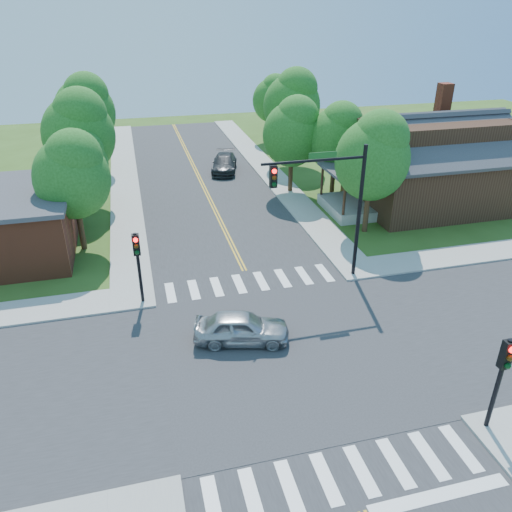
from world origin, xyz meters
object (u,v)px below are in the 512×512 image
object	(u,v)px
house_ne	(431,160)
signal_pole_nw	(137,256)
signal_mast_ne	(330,194)
car_dgrey	(224,164)
signal_pole_se	(503,369)
car_silver	(241,328)

from	to	relation	value
house_ne	signal_pole_nw	bearing A→B (deg)	-157.31
signal_mast_ne	car_dgrey	distance (m)	20.32
signal_pole_se	car_silver	xyz separation A→B (m)	(-7.17, 6.99, -1.96)
signal_pole_nw	car_dgrey	bearing A→B (deg)	68.04
signal_pole_nw	house_ne	bearing A→B (deg)	22.69
signal_mast_ne	signal_pole_nw	world-z (taller)	signal_mast_ne
signal_mast_ne	house_ne	xyz separation A→B (m)	(11.19, 8.65, -1.52)
signal_mast_ne	signal_pole_se	world-z (taller)	signal_mast_ne
signal_pole_se	car_silver	size ratio (longest dim) A/B	0.86
car_silver	car_dgrey	world-z (taller)	car_dgrey
signal_pole_se	signal_pole_nw	bearing A→B (deg)	135.00
signal_mast_ne	car_dgrey	bearing A→B (deg)	94.36
car_silver	signal_mast_ne	bearing A→B (deg)	-38.05
signal_pole_se	car_silver	world-z (taller)	signal_pole_se
signal_mast_ne	car_dgrey	xyz separation A→B (m)	(-1.51, 19.84, -4.14)
house_ne	car_silver	size ratio (longest dim) A/B	2.96
signal_pole_nw	car_silver	world-z (taller)	signal_pole_nw
house_ne	car_dgrey	world-z (taller)	house_ne
house_ne	car_dgrey	size ratio (longest dim) A/B	2.49
car_dgrey	signal_mast_ne	bearing A→B (deg)	-70.56
car_dgrey	signal_pole_se	bearing A→B (deg)	-69.03
house_ne	signal_mast_ne	bearing A→B (deg)	-142.32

